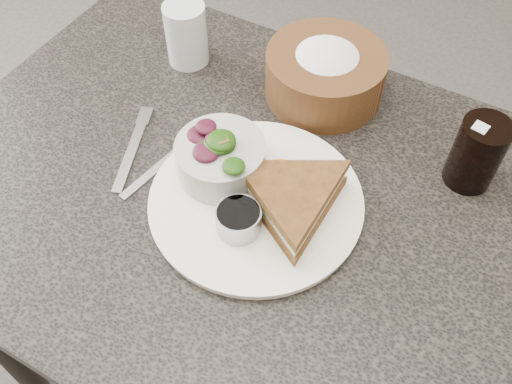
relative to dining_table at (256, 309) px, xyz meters
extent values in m
plane|color=#595653|center=(0.00, 0.00, -0.38)|extent=(6.00, 6.00, 0.00)
cube|color=black|center=(0.00, 0.00, 0.00)|extent=(1.00, 0.70, 0.75)
cylinder|color=white|center=(0.01, -0.02, 0.38)|extent=(0.30, 0.30, 0.01)
cylinder|color=#969CA5|center=(0.01, -0.07, 0.41)|extent=(0.08, 0.08, 0.04)
cone|color=orange|center=(0.02, 0.04, 0.40)|extent=(0.09, 0.09, 0.03)
cube|color=#A0A0A1|center=(-0.20, -0.02, 0.38)|extent=(0.07, 0.15, 0.00)
cube|color=#A9A9A9|center=(-0.15, 0.00, 0.38)|extent=(0.05, 0.20, 0.00)
cylinder|color=silver|center=(-0.25, 0.20, 0.43)|extent=(0.08, 0.08, 0.11)
camera|label=1|loc=(0.24, -0.43, 1.03)|focal=40.00mm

